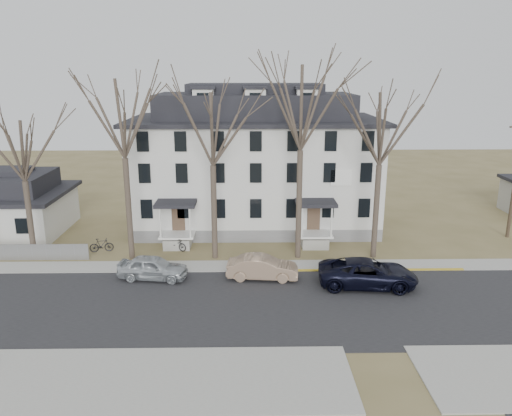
{
  "coord_description": "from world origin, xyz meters",
  "views": [
    {
      "loc": [
        -2.61,
        -24.11,
        13.14
      ],
      "look_at": [
        -2.05,
        9.0,
        3.94
      ],
      "focal_mm": 35.0,
      "sensor_mm": 36.0,
      "label": 1
    }
  ],
  "objects_px": {
    "boarding_house": "(255,164)",
    "small_house": "(14,206)",
    "tree_mid_left": "(212,124)",
    "tree_mid_right": "(382,124)",
    "tree_far_left": "(122,113)",
    "car_navy": "(368,274)",
    "car_silver": "(153,268)",
    "bicycle_right": "(102,246)",
    "tree_center": "(301,102)",
    "tree_bungalow": "(21,146)",
    "car_tan": "(262,268)",
    "bicycle_left": "(175,244)"
  },
  "relations": [
    {
      "from": "car_silver",
      "to": "small_house",
      "type": "bearing_deg",
      "value": 60.58
    },
    {
      "from": "car_tan",
      "to": "bicycle_right",
      "type": "bearing_deg",
      "value": 71.7
    },
    {
      "from": "tree_far_left",
      "to": "car_navy",
      "type": "bearing_deg",
      "value": -17.97
    },
    {
      "from": "tree_mid_right",
      "to": "bicycle_right",
      "type": "bearing_deg",
      "value": 176.53
    },
    {
      "from": "tree_mid_right",
      "to": "car_tan",
      "type": "relative_size",
      "value": 2.77
    },
    {
      "from": "boarding_house",
      "to": "tree_mid_right",
      "type": "xyz_separation_m",
      "value": [
        8.5,
        -8.15,
        4.22
      ]
    },
    {
      "from": "tree_mid_right",
      "to": "bicycle_left",
      "type": "distance_m",
      "value": 17.23
    },
    {
      "from": "tree_mid_right",
      "to": "tree_bungalow",
      "type": "distance_m",
      "value": 24.54
    },
    {
      "from": "bicycle_left",
      "to": "bicycle_right",
      "type": "distance_m",
      "value": 5.45
    },
    {
      "from": "small_house",
      "to": "bicycle_right",
      "type": "bearing_deg",
      "value": -30.42
    },
    {
      "from": "tree_bungalow",
      "to": "tree_mid_left",
      "type": "bearing_deg",
      "value": 0.0
    },
    {
      "from": "tree_mid_left",
      "to": "car_tan",
      "type": "bearing_deg",
      "value": -49.56
    },
    {
      "from": "tree_far_left",
      "to": "car_silver",
      "type": "height_order",
      "value": "tree_far_left"
    },
    {
      "from": "bicycle_left",
      "to": "tree_mid_left",
      "type": "bearing_deg",
      "value": -87.69
    },
    {
      "from": "car_silver",
      "to": "tree_far_left",
      "type": "bearing_deg",
      "value": 37.97
    },
    {
      "from": "tree_mid_right",
      "to": "tree_mid_left",
      "type": "bearing_deg",
      "value": 180.0
    },
    {
      "from": "tree_bungalow",
      "to": "bicycle_left",
      "type": "bearing_deg",
      "value": 8.43
    },
    {
      "from": "boarding_house",
      "to": "bicycle_right",
      "type": "height_order",
      "value": "boarding_house"
    },
    {
      "from": "tree_mid_right",
      "to": "car_navy",
      "type": "distance_m",
      "value": 10.28
    },
    {
      "from": "tree_mid_left",
      "to": "tree_center",
      "type": "bearing_deg",
      "value": 0.0
    },
    {
      "from": "tree_far_left",
      "to": "car_silver",
      "type": "distance_m",
      "value": 10.54
    },
    {
      "from": "tree_bungalow",
      "to": "car_navy",
      "type": "relative_size",
      "value": 1.76
    },
    {
      "from": "car_tan",
      "to": "bicycle_left",
      "type": "xyz_separation_m",
      "value": [
        -6.38,
        5.37,
        -0.26
      ]
    },
    {
      "from": "tree_center",
      "to": "car_silver",
      "type": "xyz_separation_m",
      "value": [
        -9.78,
        -3.8,
        -10.32
      ]
    },
    {
      "from": "car_tan",
      "to": "bicycle_left",
      "type": "height_order",
      "value": "car_tan"
    },
    {
      "from": "boarding_house",
      "to": "tree_center",
      "type": "relative_size",
      "value": 1.41
    },
    {
      "from": "small_house",
      "to": "tree_mid_left",
      "type": "height_order",
      "value": "tree_mid_left"
    },
    {
      "from": "bicycle_left",
      "to": "car_tan",
      "type": "bearing_deg",
      "value": -102.06
    },
    {
      "from": "tree_mid_left",
      "to": "car_navy",
      "type": "relative_size",
      "value": 2.08
    },
    {
      "from": "boarding_house",
      "to": "tree_mid_left",
      "type": "xyz_separation_m",
      "value": [
        -3.0,
        -8.15,
        4.22
      ]
    },
    {
      "from": "tree_center",
      "to": "car_navy",
      "type": "relative_size",
      "value": 2.4
    },
    {
      "from": "tree_center",
      "to": "car_navy",
      "type": "distance_m",
      "value": 12.09
    },
    {
      "from": "tree_mid_right",
      "to": "car_navy",
      "type": "bearing_deg",
      "value": -107.75
    },
    {
      "from": "tree_center",
      "to": "car_silver",
      "type": "bearing_deg",
      "value": -158.76
    },
    {
      "from": "tree_mid_left",
      "to": "tree_mid_right",
      "type": "xyz_separation_m",
      "value": [
        11.5,
        0.0,
        0.0
      ]
    },
    {
      "from": "small_house",
      "to": "tree_center",
      "type": "height_order",
      "value": "tree_center"
    },
    {
      "from": "car_tan",
      "to": "car_navy",
      "type": "height_order",
      "value": "car_navy"
    },
    {
      "from": "tree_mid_right",
      "to": "tree_center",
      "type": "bearing_deg",
      "value": 180.0
    },
    {
      "from": "tree_mid_left",
      "to": "tree_center",
      "type": "xyz_separation_m",
      "value": [
        6.0,
        0.0,
        1.48
      ]
    },
    {
      "from": "car_silver",
      "to": "boarding_house",
      "type": "bearing_deg",
      "value": -21.88
    },
    {
      "from": "tree_bungalow",
      "to": "car_navy",
      "type": "bearing_deg",
      "value": -12.68
    },
    {
      "from": "boarding_house",
      "to": "small_house",
      "type": "distance_m",
      "value": 20.34
    },
    {
      "from": "small_house",
      "to": "tree_center",
      "type": "relative_size",
      "value": 0.59
    },
    {
      "from": "small_house",
      "to": "tree_mid_right",
      "type": "bearing_deg",
      "value": -12.27
    },
    {
      "from": "boarding_house",
      "to": "tree_far_left",
      "type": "distance_m",
      "value": 13.12
    },
    {
      "from": "tree_mid_right",
      "to": "tree_bungalow",
      "type": "relative_size",
      "value": 1.18
    },
    {
      "from": "car_silver",
      "to": "bicycle_right",
      "type": "height_order",
      "value": "car_silver"
    },
    {
      "from": "car_navy",
      "to": "boarding_house",
      "type": "bearing_deg",
      "value": 32.31
    },
    {
      "from": "tree_bungalow",
      "to": "tree_far_left",
      "type": "bearing_deg",
      "value": 0.0
    },
    {
      "from": "boarding_house",
      "to": "tree_bungalow",
      "type": "relative_size",
      "value": 1.93
    }
  ]
}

